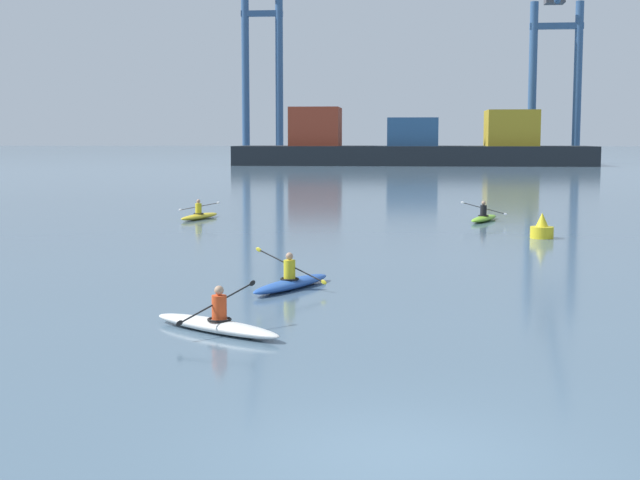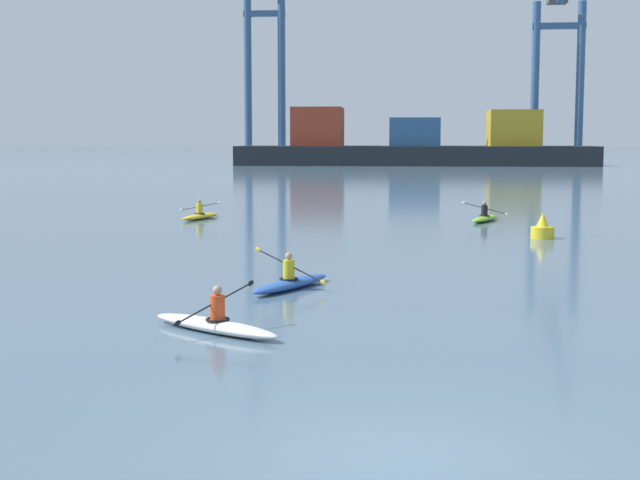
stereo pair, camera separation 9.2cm
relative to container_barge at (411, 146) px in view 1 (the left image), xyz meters
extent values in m
plane|color=slate|center=(-0.85, -118.55, -2.62)|extent=(800.00, 800.00, 0.00)
cube|color=#1E2328|center=(0.15, 0.00, -1.28)|extent=(49.43, 11.06, 2.68)
cube|color=#993823|center=(-13.45, 0.00, 2.75)|extent=(6.92, 7.74, 5.38)
cube|color=#2D5684|center=(0.15, 0.00, 2.00)|extent=(6.92, 7.74, 3.88)
cube|color=#B29323|center=(13.74, 0.00, 2.52)|extent=(6.92, 7.74, 4.92)
cylinder|color=#335684|center=(-26.16, 15.95, 11.02)|extent=(1.20, 1.20, 27.29)
cylinder|color=#335684|center=(-20.76, 15.95, 11.02)|extent=(1.20, 1.20, 27.29)
cube|color=#335684|center=(-23.46, 15.95, 20.57)|extent=(6.60, 0.90, 0.90)
cylinder|color=#335684|center=(17.75, 9.60, 9.17)|extent=(1.20, 1.20, 23.57)
cylinder|color=#335684|center=(24.26, 9.60, 9.17)|extent=(1.20, 1.20, 23.57)
cube|color=#335684|center=(21.00, 9.60, 17.42)|extent=(7.71, 0.90, 0.90)
cylinder|color=yellow|center=(4.48, -93.54, -2.39)|extent=(0.90, 0.90, 0.45)
cone|color=yellow|center=(4.48, -93.54, -1.89)|extent=(0.49, 0.49, 0.55)
ellipsoid|color=#2856B2|center=(-3.72, -106.28, -2.49)|extent=(2.00, 3.33, 0.26)
torus|color=black|center=(-3.76, -106.37, -2.35)|extent=(0.65, 0.65, 0.05)
cylinder|color=gold|center=(-3.76, -106.37, -2.11)|extent=(0.30, 0.30, 0.50)
sphere|color=tan|center=(-3.76, -106.37, -1.76)|extent=(0.19, 0.19, 0.19)
cylinder|color=black|center=(-3.74, -106.32, -2.01)|extent=(1.81, 0.88, 0.74)
ellipsoid|color=yellow|center=(-4.63, -105.90, -1.66)|extent=(0.20, 0.12, 0.16)
ellipsoid|color=yellow|center=(-2.85, -106.75, -2.36)|extent=(0.20, 0.12, 0.16)
ellipsoid|color=#7ABC2D|center=(2.86, -86.45, -2.49)|extent=(1.80, 3.38, 0.26)
torus|color=black|center=(2.82, -86.54, -2.35)|extent=(0.63, 0.63, 0.05)
cylinder|color=black|center=(2.82, -86.54, -2.11)|extent=(0.30, 0.30, 0.50)
sphere|color=tan|center=(2.82, -86.54, -1.76)|extent=(0.19, 0.19, 0.19)
cylinder|color=black|center=(2.84, -86.50, -2.01)|extent=(1.93, 0.78, 0.49)
ellipsoid|color=silver|center=(1.88, -86.12, -1.78)|extent=(0.20, 0.11, 0.15)
ellipsoid|color=silver|center=(3.79, -86.87, -2.24)|extent=(0.20, 0.11, 0.15)
ellipsoid|color=yellow|center=(-10.59, -86.56, -2.49)|extent=(1.51, 3.43, 0.26)
torus|color=black|center=(-10.62, -86.66, -2.35)|extent=(0.61, 0.61, 0.05)
cylinder|color=gold|center=(-10.62, -86.66, -2.11)|extent=(0.30, 0.30, 0.50)
sphere|color=tan|center=(-10.62, -86.66, -1.76)|extent=(0.19, 0.19, 0.19)
cylinder|color=black|center=(-10.60, -86.61, -2.01)|extent=(2.00, 0.60, 0.43)
ellipsoid|color=silver|center=(-11.60, -86.33, -2.21)|extent=(0.20, 0.09, 0.14)
ellipsoid|color=silver|center=(-9.61, -86.89, -1.81)|extent=(0.20, 0.09, 0.14)
ellipsoid|color=silver|center=(-4.58, -111.68, -2.49)|extent=(3.15, 2.40, 0.26)
torus|color=black|center=(-4.50, -111.74, -2.35)|extent=(0.68, 0.68, 0.05)
cylinder|color=#DB471E|center=(-4.50, -111.74, -2.11)|extent=(0.30, 0.30, 0.50)
sphere|color=tan|center=(-4.50, -111.74, -1.76)|extent=(0.19, 0.19, 0.19)
cylinder|color=black|center=(-4.54, -111.71, -2.01)|extent=(1.17, 1.71, 0.56)
ellipsoid|color=black|center=(-5.11, -112.55, -2.27)|extent=(0.15, 0.19, 0.15)
ellipsoid|color=black|center=(-3.97, -110.87, -1.74)|extent=(0.15, 0.19, 0.15)
camera|label=1|loc=(-0.83, -129.52, 1.28)|focal=51.53mm
camera|label=2|loc=(-0.74, -129.51, 1.28)|focal=51.53mm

